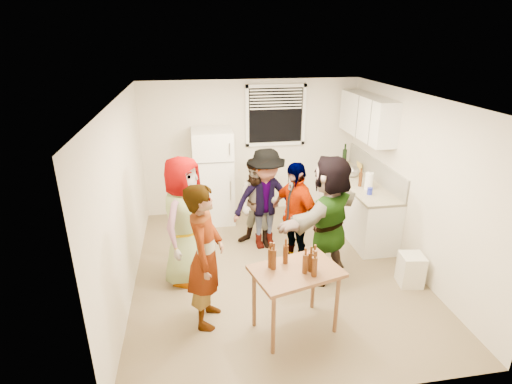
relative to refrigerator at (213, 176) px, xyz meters
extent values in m
cube|color=white|center=(0.00, 0.00, 0.00)|extent=(0.70, 0.70, 1.70)
cube|color=white|center=(2.45, -0.73, -0.42)|extent=(0.60, 2.20, 0.86)
cube|color=#BEB396|center=(2.45, -0.73, 0.03)|extent=(0.64, 2.22, 0.04)
cube|color=beige|center=(2.74, -0.73, 0.23)|extent=(0.03, 2.20, 0.36)
cube|color=white|center=(2.58, -0.53, 1.10)|extent=(0.34, 1.60, 0.70)
cylinder|color=white|center=(2.43, -1.17, 0.05)|extent=(0.13, 0.13, 0.28)
cylinder|color=black|center=(2.50, 0.10, 0.05)|extent=(0.08, 0.08, 0.31)
cylinder|color=#47230C|center=(2.35, -1.02, 0.05)|extent=(0.06, 0.06, 0.23)
cylinder|color=#1E28BB|center=(2.35, -1.39, 0.05)|extent=(0.08, 0.08, 0.11)
cube|color=#EEC34C|center=(2.67, -0.24, 0.13)|extent=(0.02, 0.18, 0.15)
cube|color=silver|center=(2.52, -2.52, -0.60)|extent=(0.35, 0.35, 0.45)
cylinder|color=#47230C|center=(0.47, -3.09, -0.04)|extent=(0.06, 0.06, 0.24)
cylinder|color=#A3361D|center=(0.87, -3.05, -0.04)|extent=(0.10, 0.10, 0.13)
imported|color=gray|center=(-0.51, -1.90, -0.85)|extent=(2.01, 1.65, 0.58)
imported|color=#141933|center=(-0.27, -2.82, -0.85)|extent=(1.86, 1.04, 0.42)
imported|color=brown|center=(0.63, -1.12, -0.85)|extent=(1.41, 1.63, 0.56)
imported|color=#424248|center=(0.75, -1.14, -0.85)|extent=(1.25, 1.76, 0.61)
imported|color=black|center=(1.05, -1.77, -0.85)|extent=(1.87, 1.56, 0.39)
imported|color=#EC8B5E|center=(1.43, -2.14, -0.85)|extent=(2.43, 2.45, 0.53)
camera|label=1|loc=(-0.35, -6.81, 2.40)|focal=28.00mm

